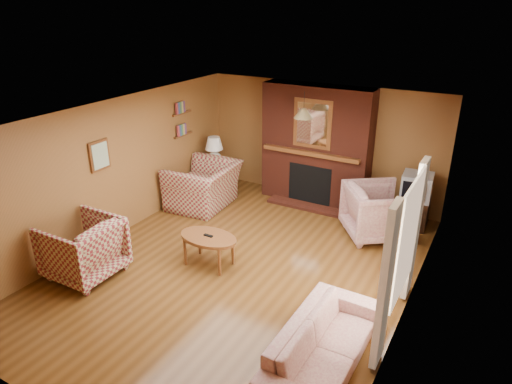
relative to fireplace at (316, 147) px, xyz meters
The scene contains 20 objects.
floor 3.21m from the fireplace, 90.00° to the right, with size 6.50×6.50×0.00m, color #4E2D10.
ceiling 3.22m from the fireplace, 90.00° to the right, with size 6.50×6.50×0.00m, color silver.
wall_back 0.27m from the fireplace, 90.00° to the left, with size 6.50×6.50×0.00m, color brown.
wall_front 6.23m from the fireplace, 90.00° to the right, with size 6.50×6.50×0.00m, color brown.
wall_left 3.89m from the fireplace, 129.95° to the right, with size 6.50×6.50×0.00m, color brown.
wall_right 3.89m from the fireplace, 50.05° to the right, with size 6.50×6.50×0.00m, color brown.
fireplace is the anchor object (origin of this frame).
window_right 4.02m from the fireplace, 52.40° to the right, with size 0.10×1.85×2.00m.
bookshelf 2.72m from the fireplace, 156.05° to the right, with size 0.09×0.55×0.71m.
botanical_print 4.12m from the fireplace, 126.90° to the right, with size 0.05×0.40×0.50m.
pendant_light 1.07m from the fireplace, 90.00° to the right, with size 0.36×0.36×0.48m.
plaid_loveseat 2.39m from the fireplace, 144.69° to the right, with size 1.35×1.18×0.88m, color maroon.
plaid_armchair 4.76m from the fireplace, 114.49° to the right, with size 0.98×1.01×0.92m, color maroon.
floral_sofa 4.76m from the fireplace, 66.03° to the right, with size 1.98×0.78×0.58m, color #C2AF96.
floral_armchair 1.92m from the fireplace, 29.67° to the right, with size 1.01×1.04×0.95m, color #C2AF96.
coffee_table 3.24m from the fireplace, 98.63° to the right, with size 0.96×0.60×0.53m.
side_table 2.34m from the fireplace, 165.71° to the right, with size 0.44×0.44×0.59m, color brown.
table_lamp 2.18m from the fireplace, 165.71° to the right, with size 0.38×0.38×0.63m.
tv_stand 2.25m from the fireplace, ahead, with size 0.51×0.47×0.56m, color black.
crt_tv 2.09m from the fireplace, ahead, with size 0.56×0.55×0.48m.
Camera 1 is at (3.24, -5.22, 3.92)m, focal length 32.00 mm.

